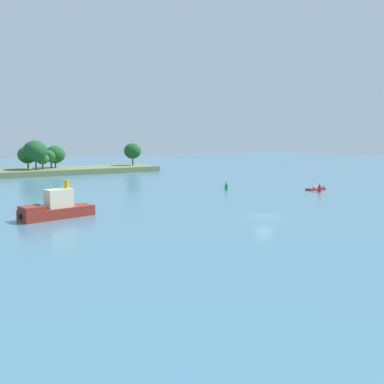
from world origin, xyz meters
The scene contains 6 objects.
ground_plane centered at (0.00, 0.00, 0.00)m, with size 400.00×400.00×0.00m, color teal.
treeline_island centered at (-6.17, 89.60, 3.25)m, with size 62.61×17.16×10.32m.
tugboat centered at (-25.20, 15.26, 1.37)m, with size 10.67×5.00×5.26m.
small_motorboat centered at (30.77, 17.03, 0.22)m, with size 4.78×1.90×0.88m.
channel_buoy_red centered at (28.33, 13.96, 0.81)m, with size 0.70×0.70×1.90m.
channel_buoy_green centered at (14.67, 27.54, 0.81)m, with size 0.70×0.70×1.90m.
Camera 1 is at (-42.24, -44.98, 11.28)m, focal length 40.37 mm.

